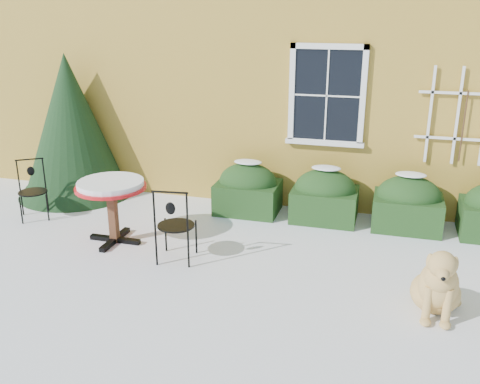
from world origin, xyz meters
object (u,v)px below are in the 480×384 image
(evergreen_shrub, at_px, (73,139))
(dog, at_px, (438,286))
(patio_chair_far, at_px, (33,189))
(patio_chair_near, at_px, (175,224))
(bistro_table, at_px, (111,191))

(evergreen_shrub, relative_size, dog, 2.59)
(patio_chair_far, relative_size, dog, 0.97)
(patio_chair_near, bearing_deg, evergreen_shrub, -43.53)
(bistro_table, bearing_deg, patio_chair_far, 162.95)
(evergreen_shrub, distance_m, dog, 6.80)
(bistro_table, relative_size, dog, 1.03)
(patio_chair_near, distance_m, dog, 3.40)
(bistro_table, distance_m, patio_chair_near, 1.20)
(bistro_table, bearing_deg, dog, -10.27)
(bistro_table, xyz_separation_m, dog, (4.48, -0.81, -0.44))
(evergreen_shrub, relative_size, patio_chair_far, 2.66)
(evergreen_shrub, xyz_separation_m, bistro_table, (1.76, -1.82, -0.24))
(evergreen_shrub, relative_size, patio_chair_near, 2.40)
(evergreen_shrub, xyz_separation_m, patio_chair_near, (2.88, -2.15, -0.50))
(patio_chair_near, height_order, patio_chair_far, patio_chair_near)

